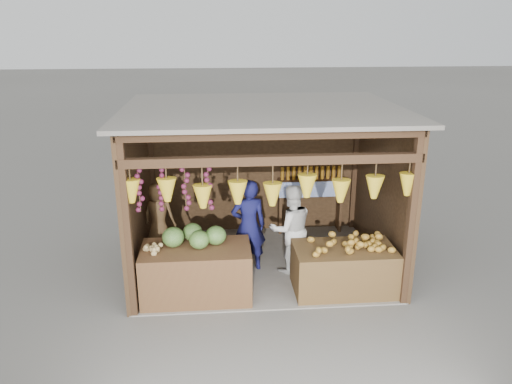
% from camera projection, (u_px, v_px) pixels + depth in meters
% --- Properties ---
extents(ground, '(80.00, 80.00, 0.00)m').
position_uv_depth(ground, '(262.00, 263.00, 8.51)').
color(ground, '#514F49').
rests_on(ground, ground).
extents(stall_structure, '(4.30, 3.30, 2.66)m').
position_uv_depth(stall_structure, '(261.00, 170.00, 7.94)').
color(stall_structure, slate).
rests_on(stall_structure, ground).
extents(back_shelf, '(1.25, 0.32, 1.32)m').
position_uv_depth(back_shelf, '(310.00, 189.00, 9.53)').
color(back_shelf, '#382314').
rests_on(back_shelf, ground).
extents(counter_left, '(1.59, 0.85, 0.80)m').
position_uv_depth(counter_left, '(197.00, 273.00, 7.34)').
color(counter_left, '#4C2B19').
rests_on(counter_left, ground).
extents(counter_right, '(1.50, 0.85, 0.71)m').
position_uv_depth(counter_right, '(343.00, 269.00, 7.53)').
color(counter_right, '#473117').
rests_on(counter_right, ground).
extents(stool, '(0.36, 0.36, 0.33)m').
position_uv_depth(stool, '(162.00, 255.00, 8.43)').
color(stool, black).
rests_on(stool, ground).
extents(man_standing, '(0.60, 0.43, 1.56)m').
position_uv_depth(man_standing, '(249.00, 226.00, 8.05)').
color(man_standing, '#121346').
rests_on(man_standing, ground).
extents(woman_standing, '(0.80, 0.67, 1.48)m').
position_uv_depth(woman_standing, '(291.00, 229.00, 8.03)').
color(woman_standing, silver).
rests_on(woman_standing, ground).
extents(vendor_seated, '(0.63, 0.52, 1.11)m').
position_uv_depth(vendor_seated, '(159.00, 215.00, 8.20)').
color(vendor_seated, brown).
rests_on(vendor_seated, stool).
extents(melon_pile, '(1.00, 0.50, 0.32)m').
position_uv_depth(melon_pile, '(196.00, 235.00, 7.25)').
color(melon_pile, '#164412').
rests_on(melon_pile, counter_left).
extents(tanfruit_pile, '(0.34, 0.40, 0.13)m').
position_uv_depth(tanfruit_pile, '(152.00, 247.00, 7.09)').
color(tanfruit_pile, '#9B8B47').
rests_on(tanfruit_pile, counter_left).
extents(mango_pile, '(1.40, 0.64, 0.22)m').
position_uv_depth(mango_pile, '(349.00, 242.00, 7.37)').
color(mango_pile, '#B95118').
rests_on(mango_pile, counter_right).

